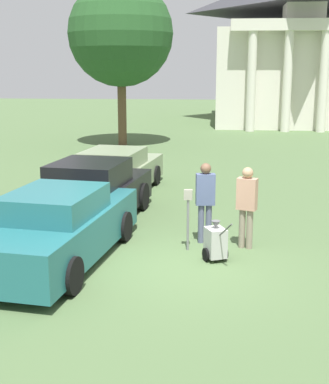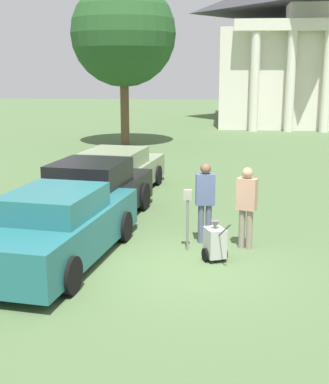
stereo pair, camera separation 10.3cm
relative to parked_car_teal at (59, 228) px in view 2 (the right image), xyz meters
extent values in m
plane|color=#4C663D|center=(2.45, -0.04, -0.71)|extent=(120.00, 120.00, 0.00)
cube|color=#23666B|center=(0.00, 0.03, -0.11)|extent=(2.46, 5.11, 0.83)
cube|color=#23666B|center=(-0.02, -0.16, 0.56)|extent=(1.86, 2.26, 0.49)
cylinder|color=black|center=(-0.67, 1.66, -0.37)|extent=(0.27, 0.70, 0.68)
cylinder|color=black|center=(1.09, 1.42, -0.37)|extent=(0.27, 0.70, 0.68)
cylinder|color=black|center=(0.68, -1.60, -0.37)|extent=(0.27, 0.70, 0.68)
cube|color=black|center=(0.00, 2.94, -0.11)|extent=(2.53, 4.83, 0.79)
cube|color=black|center=(-0.02, 2.76, 0.59)|extent=(1.94, 2.15, 0.59)
cylinder|color=black|center=(-0.74, 4.48, -0.33)|extent=(0.28, 0.77, 0.76)
cylinder|color=black|center=(1.13, 4.23, -0.33)|extent=(0.28, 0.77, 0.76)
cylinder|color=black|center=(-1.12, 1.65, -0.33)|extent=(0.28, 0.77, 0.76)
cylinder|color=black|center=(0.75, 1.40, -0.33)|extent=(0.28, 0.77, 0.76)
cube|color=gray|center=(0.00, 6.13, -0.15)|extent=(2.53, 5.19, 0.75)
cube|color=gray|center=(-0.02, 5.93, 0.46)|extent=(1.92, 2.30, 0.49)
cylinder|color=black|center=(-0.70, 7.78, -0.38)|extent=(0.27, 0.68, 0.66)
cylinder|color=black|center=(1.12, 7.53, -0.38)|extent=(0.27, 0.68, 0.66)
cylinder|color=black|center=(-1.11, 4.72, -0.38)|extent=(0.27, 0.68, 0.66)
cylinder|color=black|center=(0.71, 4.47, -0.38)|extent=(0.27, 0.68, 0.66)
cylinder|color=slate|center=(2.55, 0.93, -0.15)|extent=(0.05, 0.05, 1.13)
cube|color=gray|center=(2.55, 0.93, 0.53)|extent=(0.18, 0.09, 0.22)
cylinder|color=#515670|center=(2.99, 1.51, -0.27)|extent=(0.14, 0.14, 0.89)
cylinder|color=#515670|center=(2.82, 1.49, -0.27)|extent=(0.14, 0.14, 0.89)
cube|color=#4C597F|center=(2.91, 1.50, 0.52)|extent=(0.44, 0.27, 0.70)
sphere|color=brown|center=(2.91, 1.50, 0.99)|extent=(0.24, 0.24, 0.24)
cylinder|color=gray|center=(3.89, 1.17, -0.27)|extent=(0.14, 0.14, 0.87)
cylinder|color=gray|center=(3.73, 1.23, -0.27)|extent=(0.14, 0.14, 0.87)
cube|color=tan|center=(3.81, 1.20, 0.51)|extent=(0.47, 0.35, 0.69)
sphere|color=tan|center=(3.81, 1.20, 0.97)|extent=(0.24, 0.24, 0.24)
cube|color=#B2B2AD|center=(3.15, 0.35, -0.33)|extent=(0.50, 0.55, 0.60)
cone|color=#59595B|center=(3.15, 0.35, 0.05)|extent=(0.18, 0.18, 0.16)
cylinder|color=#4C4C4C|center=(3.34, -0.08, 0.07)|extent=(0.26, 0.56, 0.43)
cylinder|color=black|center=(2.96, 0.27, -0.57)|extent=(0.16, 0.28, 0.28)
cylinder|color=black|center=(3.34, 0.44, -0.57)|extent=(0.16, 0.28, 0.28)
cube|color=silver|center=(8.53, 31.65, 2.50)|extent=(10.92, 13.96, 6.42)
cylinder|color=silver|center=(5.25, 24.07, 2.34)|extent=(0.56, 0.56, 6.10)
cylinder|color=silver|center=(7.44, 24.07, 2.34)|extent=(0.56, 0.56, 6.10)
cylinder|color=silver|center=(9.62, 24.07, 2.34)|extent=(0.56, 0.56, 6.10)
cube|color=silver|center=(8.53, 24.07, 5.74)|extent=(9.28, 0.70, 0.70)
cylinder|color=brown|center=(-1.70, 17.20, 0.96)|extent=(0.44, 0.44, 3.34)
sphere|color=#234C23|center=(-1.70, 17.20, 4.85)|extent=(5.24, 5.24, 5.24)
camera|label=1|loc=(3.11, -10.10, 3.13)|focal=50.00mm
camera|label=2|loc=(3.21, -10.09, 3.13)|focal=50.00mm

